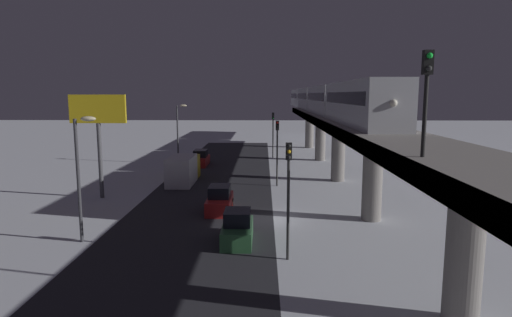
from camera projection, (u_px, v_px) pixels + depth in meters
ground_plane at (268, 219)px, 31.01m from camera, size 240.00×240.00×0.00m
avenue_asphalt at (197, 219)px, 31.10m from camera, size 11.00×98.89×0.01m
elevated_railway at (373, 142)px, 30.06m from camera, size 5.00×98.89×6.54m
subway_train at (317, 99)px, 62.07m from camera, size 2.94×74.07×3.40m
rail_signal at (427, 85)px, 16.07m from camera, size 0.36×0.41×4.00m
sedan_red at (220, 201)px, 33.17m from camera, size 1.91×4.51×1.97m
sedan_red_2 at (201, 159)px, 54.51m from camera, size 1.80×4.76×1.97m
sedan_green at (238, 229)px, 26.18m from camera, size 1.80×4.08×1.97m
box_truck at (183, 169)px, 43.88m from camera, size 2.40×7.40×2.80m
traffic_light_near at (288, 184)px, 22.83m from camera, size 0.32×0.44×6.40m
traffic_light_mid at (277, 144)px, 41.69m from camera, size 0.32×0.44×6.40m
traffic_light_far at (273, 128)px, 60.54m from camera, size 0.32×0.44×6.40m
commercial_billboard at (98, 119)px, 36.50m from camera, size 4.80×0.36×8.90m
street_lamp_near at (81, 164)px, 25.55m from camera, size 1.35×0.44×7.65m
street_lamp_far at (179, 127)px, 55.22m from camera, size 1.35×0.44×7.65m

